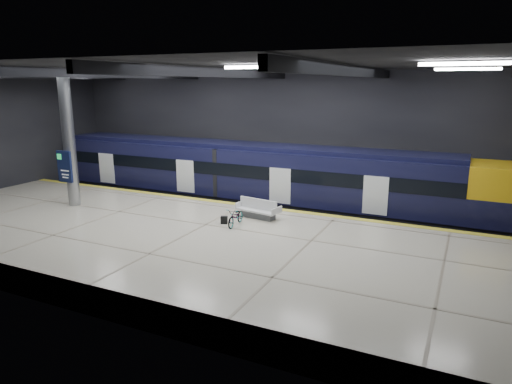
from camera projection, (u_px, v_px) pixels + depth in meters
The scene contains 10 objects.
ground at pixel (217, 241), 21.67m from camera, with size 30.00×30.00×0.00m, color black.
room_shell at pixel (215, 120), 20.34m from camera, with size 30.10×16.10×8.05m.
platform at pixel (188, 246), 19.34m from camera, with size 30.00×11.00×1.10m, color beige.
safety_strip at pixel (243, 205), 23.83m from camera, with size 30.00×0.40×0.01m, color gold.
rails at pixel (265, 211), 26.48m from camera, with size 30.00×1.52×0.16m.
train at pixel (270, 178), 25.89m from camera, with size 29.40×2.84×3.79m.
bench at pixel (258, 211), 21.47m from camera, with size 2.21×1.20×0.93m.
bicycle at pixel (236, 217), 20.30m from camera, with size 0.54×1.56×0.82m, color #99999E.
pannier_bag at pixel (224, 220), 20.60m from camera, with size 0.30×0.18×0.35m, color black.
info_column at pixel (69, 141), 23.07m from camera, with size 0.90×0.78×6.90m.
Camera 1 is at (10.47, -17.76, 7.29)m, focal length 32.00 mm.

